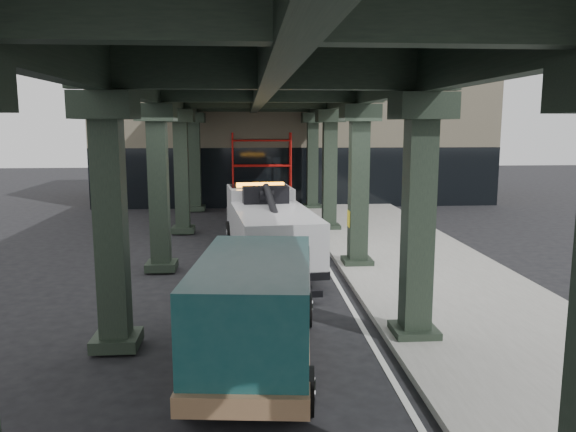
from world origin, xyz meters
name	(u,v)px	position (x,y,z in m)	size (l,w,h in m)	color
ground	(277,288)	(0.00, 0.00, 0.00)	(90.00, 90.00, 0.00)	black
sidewalk	(417,264)	(4.50, 2.00, 0.07)	(5.00, 40.00, 0.15)	gray
lane_stripe	(328,268)	(1.70, 2.00, 0.01)	(0.12, 38.00, 0.01)	silver
viaduct	(259,88)	(-0.40, 2.00, 5.46)	(7.40, 32.00, 6.40)	black
building	(292,131)	(2.00, 20.00, 4.00)	(22.00, 10.00, 8.00)	#C6B793
scaffolding	(262,169)	(0.00, 14.64, 2.11)	(3.08, 0.88, 4.00)	red
tow_truck	(267,224)	(-0.15, 2.97, 1.24)	(2.92, 7.92, 2.54)	black
towed_van	(256,308)	(-0.66, -5.07, 1.14)	(2.55, 5.39, 2.11)	#124243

